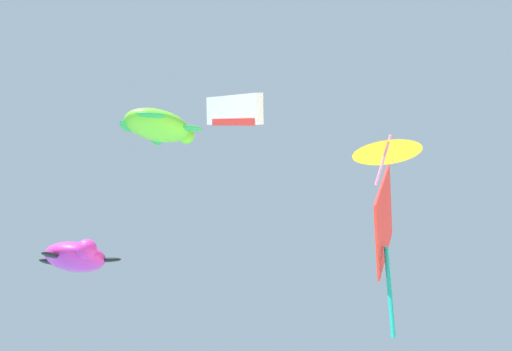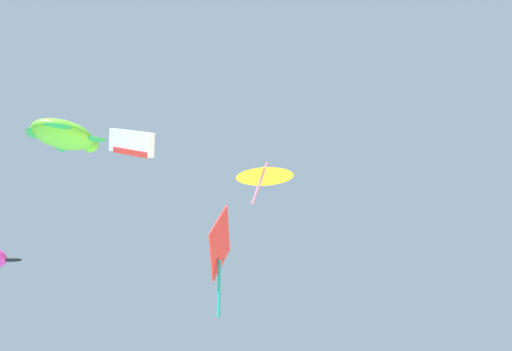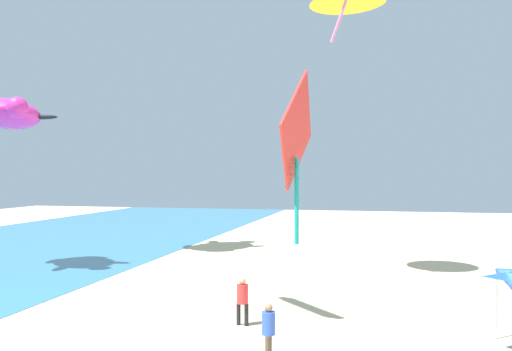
% 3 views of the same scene
% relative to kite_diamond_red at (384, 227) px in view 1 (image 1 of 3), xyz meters
% --- Properties ---
extents(kite_diamond_red, '(2.65, 0.47, 3.77)m').
position_rel_kite_diamond_red_xyz_m(kite_diamond_red, '(0.00, 0.00, 0.00)').
color(kite_diamond_red, red).
extents(kite_turtle_lime, '(6.79, 6.55, 2.12)m').
position_rel_kite_diamond_red_xyz_m(kite_turtle_lime, '(20.88, 16.99, 13.46)').
color(kite_turtle_lime, '#66D82D').
extents(kite_parafoil_white, '(3.02, 3.30, 2.54)m').
position_rel_kite_diamond_red_xyz_m(kite_parafoil_white, '(6.33, 5.80, 6.54)').
color(kite_parafoil_white, white).
extents(kite_delta_yellow, '(4.45, 4.47, 3.24)m').
position_rel_kite_diamond_red_xyz_m(kite_delta_yellow, '(17.32, 0.06, 8.46)').
color(kite_delta_yellow, yellow).
extents(kite_turtle_magenta, '(5.95, 5.92, 2.08)m').
position_rel_kite_diamond_red_xyz_m(kite_turtle_magenta, '(15.25, 19.03, 2.54)').
color(kite_turtle_magenta, '#E02D9E').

